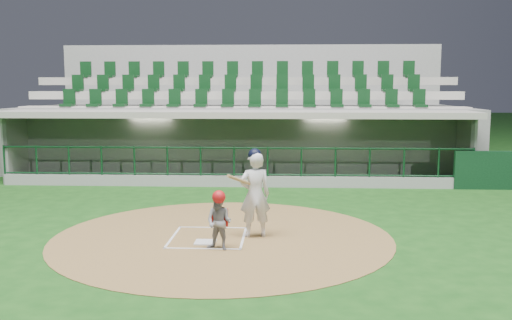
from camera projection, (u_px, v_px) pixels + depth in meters
The scene contains 8 objects.
ground at pixel (210, 234), 12.35m from camera, with size 120.00×120.00×0.00m, color #133F12.
dirt_circle at pixel (223, 237), 12.13m from camera, with size 7.20×7.20×0.01m, color brown.
home_plate at pixel (205, 242), 11.65m from camera, with size 0.43×0.43×0.02m, color silver.
batter_box_chalk at pixel (208, 237), 12.05m from camera, with size 1.55×1.80×0.01m.
dugout_structure at pixel (241, 150), 19.96m from camera, with size 16.40×3.70×3.00m.
seating_deck at pixel (245, 131), 22.97m from camera, with size 17.00×6.72×5.15m.
batter at pixel (255, 193), 12.02m from camera, with size 0.91×0.93×1.89m.
catcher at pixel (219, 220), 11.09m from camera, with size 0.64×0.57×1.18m.
Camera 1 is at (1.61, -11.97, 3.18)m, focal length 40.00 mm.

